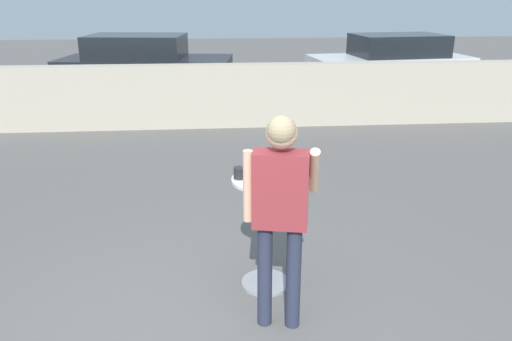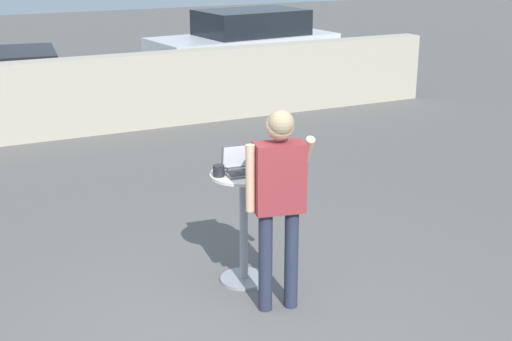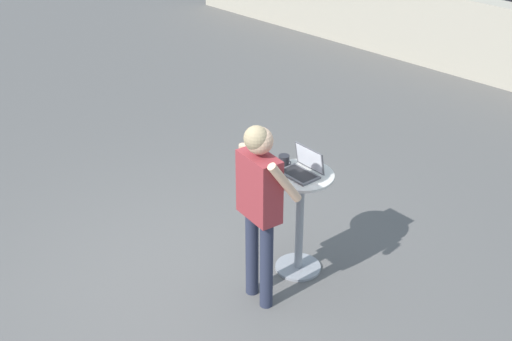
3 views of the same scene
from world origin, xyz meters
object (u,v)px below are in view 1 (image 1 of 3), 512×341
(laptop, at_px, (267,172))
(parked_car_further_down, at_px, (391,63))
(parked_car_near_street, at_px, (144,66))
(standing_person, at_px, (280,200))
(cafe_table, at_px, (266,222))
(coffee_mug, at_px, (240,173))

(laptop, bearing_deg, parked_car_further_down, 64.68)
(parked_car_near_street, relative_size, parked_car_further_down, 1.00)
(standing_person, xyz_separation_m, parked_car_near_street, (-2.03, 8.65, -0.26))
(cafe_table, height_order, coffee_mug, coffee_mug)
(coffee_mug, xyz_separation_m, standing_person, (0.25, -0.57, 0.00))
(coffee_mug, bearing_deg, parked_car_near_street, 102.40)
(laptop, height_order, coffee_mug, laptop)
(cafe_table, height_order, laptop, laptop)
(coffee_mug, bearing_deg, parked_car_further_down, 63.46)
(parked_car_near_street, height_order, parked_car_further_down, parked_car_near_street)
(parked_car_near_street, bearing_deg, standing_person, -76.80)
(laptop, height_order, parked_car_near_street, parked_car_near_street)
(laptop, distance_m, coffee_mug, 0.22)
(laptop, bearing_deg, coffee_mug, 178.52)
(cafe_table, distance_m, standing_person, 0.71)
(laptop, distance_m, standing_person, 0.57)
(standing_person, distance_m, parked_car_further_down, 9.82)
(standing_person, bearing_deg, laptop, 93.53)
(cafe_table, bearing_deg, parked_car_further_down, 64.68)
(coffee_mug, bearing_deg, standing_person, -66.22)
(cafe_table, xyz_separation_m, parked_car_near_street, (-1.99, 8.09, 0.17))
(laptop, distance_m, parked_car_near_street, 8.32)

